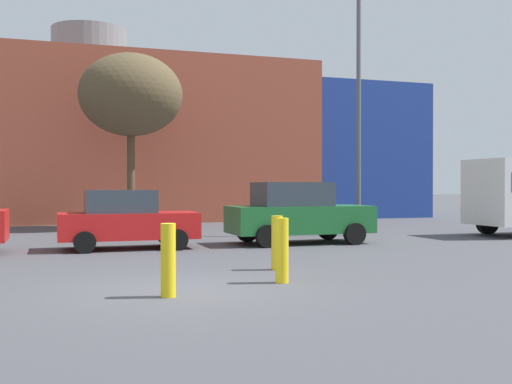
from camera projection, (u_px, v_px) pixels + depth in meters
name	position (u px, v px, depth m)	size (l,w,h in m)	color
ground_plane	(177.00, 289.00, 10.56)	(200.00, 200.00, 0.00)	#47474C
building_backdrop	(90.00, 144.00, 33.35)	(36.81, 10.96, 10.28)	#9E4733
parked_car_2	(126.00, 220.00, 17.34)	(3.85, 1.89, 1.67)	red
parked_car_3	(297.00, 213.00, 18.98)	(4.38, 2.15, 1.90)	#1E662D
bare_tree_0	(131.00, 95.00, 25.46)	(4.28, 4.28, 7.28)	brown
bollard_yellow_0	(277.00, 243.00, 13.03)	(0.24, 0.24, 1.15)	yellow
bollard_yellow_1	(282.00, 250.00, 11.28)	(0.24, 0.24, 1.19)	yellow
bollard_yellow_2	(168.00, 260.00, 9.83)	(0.24, 0.24, 1.18)	yellow
street_lamp	(359.00, 96.00, 21.95)	(0.80, 0.24, 8.97)	#59595E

